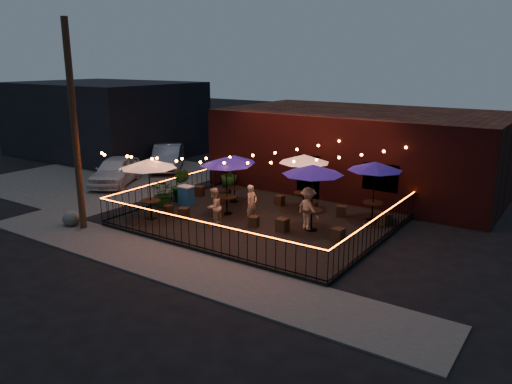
# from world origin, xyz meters

# --- Properties ---
(ground) EXTENTS (110.00, 110.00, 0.00)m
(ground) POSITION_xyz_m (0.00, 0.00, 0.00)
(ground) COLOR black
(ground) RESTS_ON ground
(patio) EXTENTS (10.00, 8.00, 0.15)m
(patio) POSITION_xyz_m (0.00, 2.00, 0.07)
(patio) COLOR black
(patio) RESTS_ON ground
(sidewalk) EXTENTS (18.00, 2.50, 0.05)m
(sidewalk) POSITION_xyz_m (0.00, -3.25, 0.03)
(sidewalk) COLOR #3C3937
(sidewalk) RESTS_ON ground
(parking_lot) EXTENTS (11.00, 12.00, 0.02)m
(parking_lot) POSITION_xyz_m (-12.00, 4.00, 0.01)
(parking_lot) COLOR #3C3937
(parking_lot) RESTS_ON ground
(brick_building) EXTENTS (14.00, 8.00, 4.00)m
(brick_building) POSITION_xyz_m (1.00, 9.99, 2.00)
(brick_building) COLOR #36100E
(brick_building) RESTS_ON ground
(background_building) EXTENTS (12.00, 9.00, 5.00)m
(background_building) POSITION_xyz_m (-18.00, 9.00, 2.50)
(background_building) COLOR black
(background_building) RESTS_ON ground
(utility_pole) EXTENTS (0.26, 0.26, 8.00)m
(utility_pole) POSITION_xyz_m (-5.40, -2.60, 4.00)
(utility_pole) COLOR #332014
(utility_pole) RESTS_ON ground
(fence_front) EXTENTS (10.00, 0.04, 1.04)m
(fence_front) POSITION_xyz_m (0.00, -2.00, 0.66)
(fence_front) COLOR black
(fence_front) RESTS_ON patio
(fence_left) EXTENTS (0.04, 8.00, 1.04)m
(fence_left) POSITION_xyz_m (-5.00, 2.00, 0.66)
(fence_left) COLOR black
(fence_left) RESTS_ON patio
(fence_right) EXTENTS (0.04, 8.00, 1.04)m
(fence_right) POSITION_xyz_m (5.00, 2.00, 0.66)
(fence_right) COLOR black
(fence_right) RESTS_ON patio
(festoon_lights) EXTENTS (10.02, 8.72, 1.32)m
(festoon_lights) POSITION_xyz_m (-1.01, 1.70, 2.52)
(festoon_lights) COLOR orange
(festoon_lights) RESTS_ON ground
(cafe_table_0) EXTENTS (2.68, 2.68, 2.50)m
(cafe_table_0) POSITION_xyz_m (-3.80, -0.47, 2.43)
(cafe_table_0) COLOR black
(cafe_table_0) RESTS_ON patio
(cafe_table_1) EXTENTS (2.53, 2.53, 2.18)m
(cafe_table_1) POSITION_xyz_m (-2.46, 3.48, 2.14)
(cafe_table_1) COLOR black
(cafe_table_1) RESTS_ON patio
(cafe_table_2) EXTENTS (2.41, 2.41, 2.45)m
(cafe_table_2) POSITION_xyz_m (-1.62, 1.82, 2.39)
(cafe_table_2) COLOR black
(cafe_table_2) RESTS_ON patio
(cafe_table_3) EXTENTS (2.27, 2.27, 2.43)m
(cafe_table_3) POSITION_xyz_m (0.72, 4.24, 2.37)
(cafe_table_3) COLOR black
(cafe_table_3) RESTS_ON patio
(cafe_table_4) EXTENTS (3.00, 3.00, 2.57)m
(cafe_table_4) POSITION_xyz_m (2.34, 1.97, 2.50)
(cafe_table_4) COLOR black
(cafe_table_4) RESTS_ON patio
(cafe_table_5) EXTENTS (2.67, 2.67, 2.43)m
(cafe_table_5) POSITION_xyz_m (3.80, 4.49, 2.37)
(cafe_table_5) COLOR black
(cafe_table_5) RESTS_ON patio
(bistro_chair_0) EXTENTS (0.37, 0.37, 0.40)m
(bistro_chair_0) POSITION_xyz_m (-3.58, 0.30, 0.35)
(bistro_chair_0) COLOR black
(bistro_chair_0) RESTS_ON patio
(bistro_chair_1) EXTENTS (0.49, 0.49, 0.45)m
(bistro_chair_1) POSITION_xyz_m (-2.69, 0.30, 0.38)
(bistro_chair_1) COLOR black
(bistro_chair_1) RESTS_ON patio
(bistro_chair_2) EXTENTS (0.50, 0.50, 0.47)m
(bistro_chair_2) POSITION_xyz_m (-4.47, 3.37, 0.39)
(bistro_chair_2) COLOR black
(bistro_chair_2) RESTS_ON patio
(bistro_chair_3) EXTENTS (0.57, 0.57, 0.51)m
(bistro_chair_3) POSITION_xyz_m (-2.85, 3.30, 0.41)
(bistro_chair_3) COLOR black
(bistro_chair_3) RESTS_ON patio
(bistro_chair_4) EXTENTS (0.42, 0.42, 0.46)m
(bistro_chair_4) POSITION_xyz_m (-1.72, 1.29, 0.38)
(bistro_chair_4) COLOR black
(bistro_chair_4) RESTS_ON patio
(bistro_chair_5) EXTENTS (0.43, 0.43, 0.42)m
(bistro_chair_5) POSITION_xyz_m (0.30, 1.05, 0.36)
(bistro_chair_5) COLOR black
(bistro_chair_5) RESTS_ON patio
(bistro_chair_6) EXTENTS (0.37, 0.37, 0.43)m
(bistro_chair_6) POSITION_xyz_m (-0.47, 4.22, 0.37)
(bistro_chair_6) COLOR black
(bistro_chair_6) RESTS_ON patio
(bistro_chair_7) EXTENTS (0.36, 0.36, 0.43)m
(bistro_chair_7) POSITION_xyz_m (1.22, 4.18, 0.36)
(bistro_chair_7) COLOR black
(bistro_chair_7) RESTS_ON patio
(bistro_chair_8) EXTENTS (0.42, 0.42, 0.49)m
(bistro_chair_8) POSITION_xyz_m (1.48, 1.24, 0.40)
(bistro_chair_8) COLOR black
(bistro_chair_8) RESTS_ON patio
(bistro_chair_9) EXTENTS (0.45, 0.45, 0.48)m
(bistro_chair_9) POSITION_xyz_m (3.72, 1.43, 0.39)
(bistro_chair_9) COLOR black
(bistro_chair_9) RESTS_ON patio
(bistro_chair_10) EXTENTS (0.50, 0.50, 0.46)m
(bistro_chair_10) POSITION_xyz_m (2.56, 4.21, 0.38)
(bistro_chair_10) COLOR black
(bistro_chair_10) RESTS_ON patio
(bistro_chair_11) EXTENTS (0.51, 0.51, 0.46)m
(bistro_chair_11) POSITION_xyz_m (4.46, 4.14, 0.38)
(bistro_chair_11) COLOR black
(bistro_chair_11) RESTS_ON patio
(patron_a) EXTENTS (0.41, 0.59, 1.54)m
(patron_a) POSITION_xyz_m (-0.10, 1.48, 0.92)
(patron_a) COLOR tan
(patron_a) RESTS_ON patio
(patron_b) EXTENTS (0.62, 0.78, 1.52)m
(patron_b) POSITION_xyz_m (-1.08, 0.29, 0.91)
(patron_b) COLOR #CBAC8B
(patron_b) RESTS_ON patio
(patron_c) EXTENTS (1.22, 0.96, 1.66)m
(patron_c) POSITION_xyz_m (2.19, 1.98, 0.98)
(patron_c) COLOR beige
(patron_c) RESTS_ON patio
(potted_shrub_a) EXTENTS (1.12, 0.97, 1.23)m
(potted_shrub_a) POSITION_xyz_m (-4.60, 1.14, 0.77)
(potted_shrub_a) COLOR #1C3B11
(potted_shrub_a) RESTS_ON patio
(potted_shrub_b) EXTENTS (1.04, 0.96, 1.54)m
(potted_shrub_b) POSITION_xyz_m (-4.60, 2.20, 0.92)
(potted_shrub_b) COLOR #123E14
(potted_shrub_b) RESTS_ON patio
(potted_shrub_c) EXTENTS (0.94, 0.94, 1.48)m
(potted_shrub_c) POSITION_xyz_m (-4.38, 5.59, 0.89)
(potted_shrub_c) COLOR #1B3D0F
(potted_shrub_c) RESTS_ON patio
(cooler) EXTENTS (0.68, 0.50, 0.88)m
(cooler) POSITION_xyz_m (-3.94, 1.84, 0.60)
(cooler) COLOR #19539D
(cooler) RESTS_ON patio
(boulder) EXTENTS (1.03, 0.95, 0.66)m
(boulder) POSITION_xyz_m (-6.06, -2.66, 0.33)
(boulder) COLOR #474742
(boulder) RESTS_ON ground
(car_white) EXTENTS (3.69, 4.69, 1.50)m
(car_white) POSITION_xyz_m (-10.09, 3.08, 0.75)
(car_white) COLOR silver
(car_white) RESTS_ON ground
(car_silver) EXTENTS (4.06, 4.65, 1.52)m
(car_silver) POSITION_xyz_m (-10.46, 7.41, 0.76)
(car_silver) COLOR #999AA0
(car_silver) RESTS_ON ground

